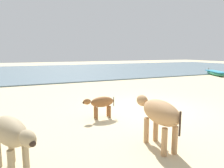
{
  "coord_description": "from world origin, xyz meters",
  "views": [
    {
      "loc": [
        -4.28,
        -6.22,
        2.09
      ],
      "look_at": [
        -0.36,
        2.58,
        0.6
      ],
      "focal_mm": 32.76,
      "sensor_mm": 36.0,
      "label": 1
    }
  ],
  "objects_px": {
    "cow_adult_tan": "(159,113)",
    "cow_second_adult_dun": "(11,134)",
    "calf_far_brown": "(101,103)",
    "fishing_boat_0": "(216,73)"
  },
  "relations": [
    {
      "from": "calf_far_brown",
      "to": "fishing_boat_0",
      "type": "bearing_deg",
      "value": -153.52
    },
    {
      "from": "cow_adult_tan",
      "to": "cow_second_adult_dun",
      "type": "relative_size",
      "value": 1.12
    },
    {
      "from": "fishing_boat_0",
      "to": "calf_far_brown",
      "type": "height_order",
      "value": "calf_far_brown"
    },
    {
      "from": "fishing_boat_0",
      "to": "cow_second_adult_dun",
      "type": "xyz_separation_m",
      "value": [
        -16.57,
        -9.45,
        0.49
      ]
    },
    {
      "from": "fishing_boat_0",
      "to": "calf_far_brown",
      "type": "distance_m",
      "value": 15.83
    },
    {
      "from": "cow_second_adult_dun",
      "to": "fishing_boat_0",
      "type": "bearing_deg",
      "value": 97.42
    },
    {
      "from": "cow_second_adult_dun",
      "to": "cow_adult_tan",
      "type": "bearing_deg",
      "value": 63.54
    },
    {
      "from": "cow_second_adult_dun",
      "to": "calf_far_brown",
      "type": "bearing_deg",
      "value": 109.04
    },
    {
      "from": "cow_adult_tan",
      "to": "calf_far_brown",
      "type": "height_order",
      "value": "cow_adult_tan"
    },
    {
      "from": "cow_adult_tan",
      "to": "cow_second_adult_dun",
      "type": "bearing_deg",
      "value": 88.03
    }
  ]
}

